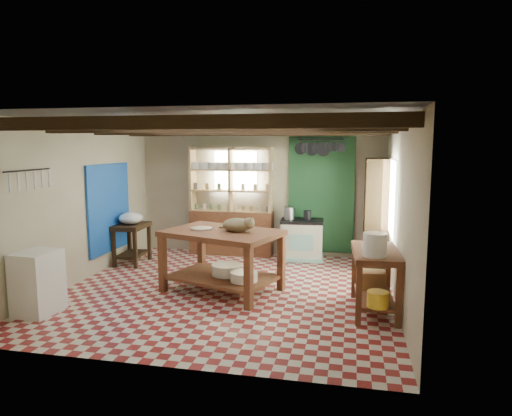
% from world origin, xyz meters
% --- Properties ---
extents(floor, '(5.00, 5.00, 0.02)m').
position_xyz_m(floor, '(0.00, 0.00, -0.01)').
color(floor, maroon).
rests_on(floor, ground).
extents(ceiling, '(5.00, 5.00, 0.02)m').
position_xyz_m(ceiling, '(0.00, 0.00, 2.60)').
color(ceiling, '#4D4D52').
rests_on(ceiling, wall_back).
extents(wall_back, '(5.00, 0.04, 2.60)m').
position_xyz_m(wall_back, '(0.00, 2.50, 1.30)').
color(wall_back, '#BBB297').
rests_on(wall_back, floor).
extents(wall_front, '(5.00, 0.04, 2.60)m').
position_xyz_m(wall_front, '(0.00, -2.50, 1.30)').
color(wall_front, '#BBB297').
rests_on(wall_front, floor).
extents(wall_left, '(0.04, 5.00, 2.60)m').
position_xyz_m(wall_left, '(-2.50, 0.00, 1.30)').
color(wall_left, '#BBB297').
rests_on(wall_left, floor).
extents(wall_right, '(0.04, 5.00, 2.60)m').
position_xyz_m(wall_right, '(2.50, 0.00, 1.30)').
color(wall_right, '#BBB297').
rests_on(wall_right, floor).
extents(ceiling_beams, '(5.00, 3.80, 0.15)m').
position_xyz_m(ceiling_beams, '(0.00, 0.00, 2.48)').
color(ceiling_beams, '#312011').
rests_on(ceiling_beams, ceiling).
extents(blue_wall_patch, '(0.04, 1.40, 1.60)m').
position_xyz_m(blue_wall_patch, '(-2.47, 0.90, 1.10)').
color(blue_wall_patch, '#1851B5').
rests_on(blue_wall_patch, wall_left).
extents(green_wall_patch, '(1.30, 0.04, 2.30)m').
position_xyz_m(green_wall_patch, '(1.25, 2.47, 1.25)').
color(green_wall_patch, '#1E4D29').
rests_on(green_wall_patch, wall_back).
extents(window_back, '(0.90, 0.02, 0.80)m').
position_xyz_m(window_back, '(-0.50, 2.48, 1.70)').
color(window_back, silver).
rests_on(window_back, wall_back).
extents(window_right, '(0.02, 1.30, 1.20)m').
position_xyz_m(window_right, '(2.48, 1.00, 1.40)').
color(window_right, silver).
rests_on(window_right, wall_right).
extents(utensil_rail, '(0.06, 0.90, 0.28)m').
position_xyz_m(utensil_rail, '(-2.44, -1.20, 1.78)').
color(utensil_rail, black).
rests_on(utensil_rail, wall_left).
extents(pot_rack, '(0.86, 0.12, 0.36)m').
position_xyz_m(pot_rack, '(1.25, 2.05, 2.18)').
color(pot_rack, black).
rests_on(pot_rack, ceiling).
extents(shelving_unit, '(1.70, 0.34, 2.20)m').
position_xyz_m(shelving_unit, '(-0.55, 2.31, 1.10)').
color(shelving_unit, tan).
rests_on(shelving_unit, floor).
extents(tall_rack, '(0.40, 0.86, 2.00)m').
position_xyz_m(tall_rack, '(2.28, 1.80, 1.00)').
color(tall_rack, '#312011').
rests_on(tall_rack, floor).
extents(work_table, '(1.94, 1.58, 0.95)m').
position_xyz_m(work_table, '(-0.07, -0.04, 0.47)').
color(work_table, brown).
rests_on(work_table, floor).
extents(stove, '(0.85, 0.60, 0.80)m').
position_xyz_m(stove, '(0.91, 2.15, 0.40)').
color(stove, beige).
rests_on(stove, floor).
extents(prep_table, '(0.55, 0.77, 0.76)m').
position_xyz_m(prep_table, '(-2.20, 1.19, 0.38)').
color(prep_table, '#312011').
rests_on(prep_table, floor).
extents(white_cabinet, '(0.50, 0.59, 0.84)m').
position_xyz_m(white_cabinet, '(-2.22, -1.44, 0.42)').
color(white_cabinet, white).
rests_on(white_cabinet, floor).
extents(right_counter, '(0.65, 1.21, 0.85)m').
position_xyz_m(right_counter, '(2.18, -0.44, 0.42)').
color(right_counter, brown).
rests_on(right_counter, floor).
extents(cat, '(0.50, 0.41, 0.21)m').
position_xyz_m(cat, '(0.18, -0.07, 1.05)').
color(cat, '#8F7C53').
rests_on(cat, work_table).
extents(steel_tray, '(0.43, 0.43, 0.02)m').
position_xyz_m(steel_tray, '(-0.42, 0.03, 0.96)').
color(steel_tray, '#B5B5BD').
rests_on(steel_tray, work_table).
extents(basin_large, '(0.59, 0.59, 0.16)m').
position_xyz_m(basin_large, '(-0.01, -0.01, 0.33)').
color(basin_large, white).
rests_on(basin_large, work_table).
extents(basin_small, '(0.51, 0.51, 0.14)m').
position_xyz_m(basin_small, '(0.33, -0.27, 0.32)').
color(basin_small, white).
rests_on(basin_small, work_table).
extents(kettle_left, '(0.22, 0.22, 0.23)m').
position_xyz_m(kettle_left, '(0.66, 2.13, 0.91)').
color(kettle_left, '#B5B5BD').
rests_on(kettle_left, stove).
extents(kettle_right, '(0.16, 0.16, 0.18)m').
position_xyz_m(kettle_right, '(1.01, 2.16, 0.89)').
color(kettle_right, black).
rests_on(kettle_right, stove).
extents(enamel_bowl, '(0.47, 0.47, 0.22)m').
position_xyz_m(enamel_bowl, '(-2.20, 1.19, 0.87)').
color(enamel_bowl, white).
rests_on(enamel_bowl, prep_table).
extents(white_bucket, '(0.31, 0.31, 0.30)m').
position_xyz_m(white_bucket, '(2.15, -0.80, 1.00)').
color(white_bucket, white).
rests_on(white_bucket, right_counter).
extents(wicker_basket, '(0.37, 0.30, 0.25)m').
position_xyz_m(wicker_basket, '(2.16, -0.14, 0.35)').
color(wicker_basket, olive).
rests_on(wicker_basket, right_counter).
extents(yellow_tub, '(0.28, 0.28, 0.20)m').
position_xyz_m(yellow_tub, '(2.20, -0.89, 0.32)').
color(yellow_tub, yellow).
rests_on(yellow_tub, right_counter).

